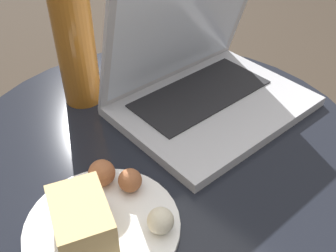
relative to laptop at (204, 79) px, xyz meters
name	(u,v)px	position (x,y,z in m)	size (l,w,h in m)	color
table	(164,198)	(-0.13, -0.03, -0.19)	(0.70, 0.70, 0.52)	black
laptop	(204,79)	(0.00, 0.00, 0.00)	(0.36, 0.29, 0.26)	#B2B2B7
beer_glass	(74,37)	(-0.15, 0.18, 0.08)	(0.07, 0.07, 0.26)	brown
snack_plate	(98,219)	(-0.32, -0.09, -0.03)	(0.21, 0.21, 0.07)	white
fork	(120,236)	(-0.31, -0.12, -0.05)	(0.03, 0.20, 0.00)	silver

